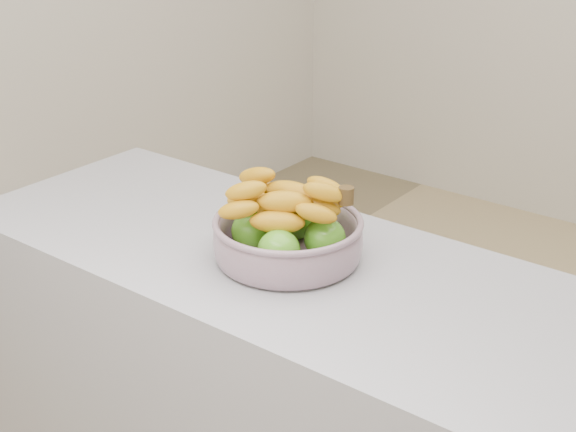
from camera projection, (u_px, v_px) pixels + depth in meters
name	position (u px, v px, depth m)	size (l,w,h in m)	color
fruit_bowl	(288.00, 234.00, 1.69)	(0.32, 0.32, 0.18)	#95A6B2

